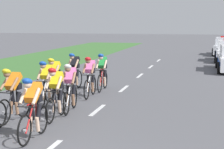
# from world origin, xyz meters

# --- Properties ---
(lane_markings_centre) EXTENTS (0.14, 25.60, 0.01)m
(lane_markings_centre) POSITION_xyz_m (0.00, 10.08, 0.00)
(lane_markings_centre) COLOR white
(lane_markings_centre) RESTS_ON ground
(cyclist_second) EXTENTS (0.42, 1.72, 1.56)m
(cyclist_second) POSITION_xyz_m (-0.64, 2.78, 0.79)
(cyclist_second) COLOR black
(cyclist_second) RESTS_ON ground
(cyclist_third) EXTENTS (0.44, 1.72, 1.56)m
(cyclist_third) POSITION_xyz_m (-1.93, 4.22, 0.79)
(cyclist_third) COLOR black
(cyclist_third) RESTS_ON ground
(cyclist_fourth) EXTENTS (0.43, 1.72, 1.56)m
(cyclist_fourth) POSITION_xyz_m (-0.84, 4.70, 0.79)
(cyclist_fourth) COLOR black
(cyclist_fourth) RESTS_ON ground
(cyclist_fifth) EXTENTS (0.43, 1.72, 1.56)m
(cyclist_fifth) POSITION_xyz_m (-1.81, 6.25, 0.79)
(cyclist_fifth) COLOR black
(cyclist_fifth) RESTS_ON ground
(cyclist_sixth) EXTENTS (0.45, 1.72, 1.56)m
(cyclist_sixth) POSITION_xyz_m (-0.76, 5.67, 0.79)
(cyclist_sixth) COLOR black
(cyclist_sixth) RESTS_ON ground
(cyclist_seventh) EXTENTS (0.42, 1.72, 1.56)m
(cyclist_seventh) POSITION_xyz_m (-1.96, 7.29, 0.79)
(cyclist_seventh) COLOR black
(cyclist_seventh) RESTS_ON ground
(cyclist_eighth) EXTENTS (0.43, 1.72, 1.56)m
(cyclist_eighth) POSITION_xyz_m (-0.85, 8.03, 0.79)
(cyclist_eighth) COLOR black
(cyclist_eighth) RESTS_ON ground
(cyclist_ninth) EXTENTS (0.42, 1.72, 1.56)m
(cyclist_ninth) POSITION_xyz_m (-1.93, 9.36, 0.79)
(cyclist_ninth) COLOR black
(cyclist_ninth) RESTS_ON ground
(cyclist_tenth) EXTENTS (0.42, 1.72, 1.56)m
(cyclist_tenth) POSITION_xyz_m (-0.77, 9.47, 0.79)
(cyclist_tenth) COLOR black
(cyclist_tenth) RESTS_ON ground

